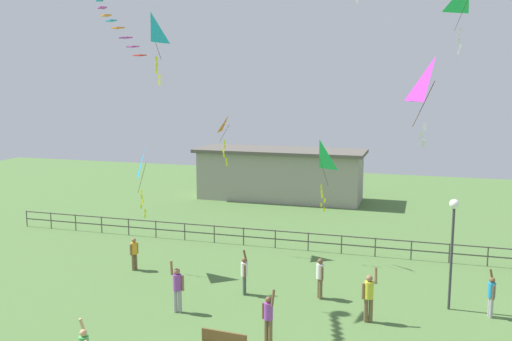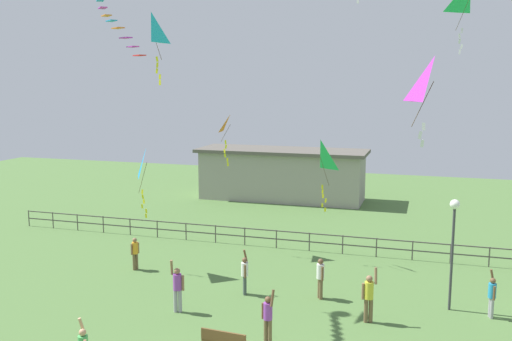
{
  "view_description": "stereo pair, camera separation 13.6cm",
  "coord_description": "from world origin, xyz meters",
  "px_view_note": "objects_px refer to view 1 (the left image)",
  "views": [
    {
      "loc": [
        4.45,
        -13.23,
        8.43
      ],
      "look_at": [
        -1.28,
        5.68,
        5.35
      ],
      "focal_mm": 39.66,
      "sensor_mm": 36.0,
      "label": 1
    },
    {
      "loc": [
        4.58,
        -13.19,
        8.43
      ],
      "look_at": [
        -1.28,
        5.68,
        5.35
      ],
      "focal_mm": 39.66,
      "sensor_mm": 36.0,
      "label": 2
    }
  ],
  "objects_px": {
    "person_0": "(177,286)",
    "person_3": "(244,273)",
    "person_6": "(491,294)",
    "lamppost": "(453,229)",
    "kite_6": "(319,159)",
    "kite_3": "(146,165)",
    "person_2": "(369,294)",
    "kite_4": "(434,83)",
    "kite_5": "(229,127)",
    "person_1": "(134,252)",
    "person_4": "(268,316)",
    "kite_2": "(151,31)",
    "person_5": "(320,276)"
  },
  "relations": [
    {
      "from": "person_0",
      "to": "person_3",
      "type": "relative_size",
      "value": 1.1
    },
    {
      "from": "person_0",
      "to": "person_6",
      "type": "distance_m",
      "value": 11.43
    },
    {
      "from": "lamppost",
      "to": "kite_6",
      "type": "distance_m",
      "value": 7.25
    },
    {
      "from": "kite_3",
      "to": "kite_6",
      "type": "relative_size",
      "value": 0.95
    },
    {
      "from": "person_6",
      "to": "kite_6",
      "type": "distance_m",
      "value": 9.31
    },
    {
      "from": "person_0",
      "to": "person_2",
      "type": "xyz_separation_m",
      "value": [
        6.85,
        1.17,
        0.02
      ]
    },
    {
      "from": "kite_4",
      "to": "kite_5",
      "type": "bearing_deg",
      "value": 131.24
    },
    {
      "from": "person_1",
      "to": "person_2",
      "type": "distance_m",
      "value": 11.07
    },
    {
      "from": "kite_5",
      "to": "kite_6",
      "type": "height_order",
      "value": "kite_5"
    },
    {
      "from": "person_1",
      "to": "person_3",
      "type": "bearing_deg",
      "value": -13.83
    },
    {
      "from": "person_1",
      "to": "person_2",
      "type": "height_order",
      "value": "person_2"
    },
    {
      "from": "person_4",
      "to": "kite_2",
      "type": "relative_size",
      "value": 0.69
    },
    {
      "from": "person_0",
      "to": "kite_5",
      "type": "xyz_separation_m",
      "value": [
        -0.73,
        7.83,
        5.28
      ]
    },
    {
      "from": "person_3",
      "to": "person_5",
      "type": "bearing_deg",
      "value": 8.7
    },
    {
      "from": "kite_2",
      "to": "kite_3",
      "type": "distance_m",
      "value": 6.26
    },
    {
      "from": "person_3",
      "to": "person_4",
      "type": "relative_size",
      "value": 0.97
    },
    {
      "from": "person_0",
      "to": "person_1",
      "type": "bearing_deg",
      "value": 135.59
    },
    {
      "from": "person_6",
      "to": "kite_3",
      "type": "xyz_separation_m",
      "value": [
        -14.31,
        1.08,
        3.96
      ]
    },
    {
      "from": "person_3",
      "to": "person_5",
      "type": "height_order",
      "value": "person_3"
    },
    {
      "from": "kite_6",
      "to": "kite_3",
      "type": "bearing_deg",
      "value": -155.53
    },
    {
      "from": "person_5",
      "to": "kite_2",
      "type": "xyz_separation_m",
      "value": [
        -6.36,
        -1.31,
        9.42
      ]
    },
    {
      "from": "kite_4",
      "to": "person_4",
      "type": "bearing_deg",
      "value": 162.83
    },
    {
      "from": "person_2",
      "to": "kite_2",
      "type": "relative_size",
      "value": 0.75
    },
    {
      "from": "person_6",
      "to": "person_1",
      "type": "bearing_deg",
      "value": 176.44
    },
    {
      "from": "kite_2",
      "to": "kite_6",
      "type": "distance_m",
      "value": 9.55
    },
    {
      "from": "person_3",
      "to": "kite_2",
      "type": "height_order",
      "value": "kite_2"
    },
    {
      "from": "person_1",
      "to": "person_2",
      "type": "bearing_deg",
      "value": -13.82
    },
    {
      "from": "person_3",
      "to": "person_4",
      "type": "xyz_separation_m",
      "value": [
        2.07,
        -3.83,
        0.03
      ]
    },
    {
      "from": "kite_3",
      "to": "lamppost",
      "type": "bearing_deg",
      "value": -3.35
    },
    {
      "from": "person_1",
      "to": "kite_4",
      "type": "distance_m",
      "value": 16.14
    },
    {
      "from": "kite_5",
      "to": "kite_4",
      "type": "bearing_deg",
      "value": -48.76
    },
    {
      "from": "person_2",
      "to": "kite_3",
      "type": "xyz_separation_m",
      "value": [
        -10.11,
        2.79,
        3.82
      ]
    },
    {
      "from": "kite_6",
      "to": "person_5",
      "type": "bearing_deg",
      "value": -78.3
    },
    {
      "from": "lamppost",
      "to": "kite_4",
      "type": "xyz_separation_m",
      "value": [
        -0.96,
        -6.12,
        5.32
      ]
    },
    {
      "from": "lamppost",
      "to": "kite_6",
      "type": "relative_size",
      "value": 1.25
    },
    {
      "from": "person_5",
      "to": "person_3",
      "type": "bearing_deg",
      "value": -171.3
    },
    {
      "from": "person_1",
      "to": "kite_5",
      "type": "relative_size",
      "value": 0.59
    },
    {
      "from": "person_6",
      "to": "lamppost",
      "type": "bearing_deg",
      "value": 167.06
    },
    {
      "from": "person_2",
      "to": "kite_5",
      "type": "height_order",
      "value": "kite_5"
    },
    {
      "from": "kite_4",
      "to": "person_3",
      "type": "bearing_deg",
      "value": 142.25
    },
    {
      "from": "person_3",
      "to": "person_5",
      "type": "xyz_separation_m",
      "value": [
        2.98,
        0.46,
        0.03
      ]
    },
    {
      "from": "person_5",
      "to": "kite_6",
      "type": "xyz_separation_m",
      "value": [
        -0.9,
        4.36,
        4.01
      ]
    },
    {
      "from": "person_6",
      "to": "kite_3",
      "type": "relative_size",
      "value": 0.55
    },
    {
      "from": "lamppost",
      "to": "person_1",
      "type": "distance_m",
      "value": 13.73
    },
    {
      "from": "person_6",
      "to": "person_3",
      "type": "bearing_deg",
      "value": -177.04
    },
    {
      "from": "person_0",
      "to": "person_4",
      "type": "relative_size",
      "value": 1.07
    },
    {
      "from": "kite_4",
      "to": "kite_3",
      "type": "bearing_deg",
      "value": 150.08
    },
    {
      "from": "person_6",
      "to": "kite_2",
      "type": "relative_size",
      "value": 0.65
    },
    {
      "from": "person_5",
      "to": "kite_3",
      "type": "bearing_deg",
      "value": 172.21
    },
    {
      "from": "kite_4",
      "to": "person_6",
      "type": "bearing_deg",
      "value": 67.71
    }
  ]
}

